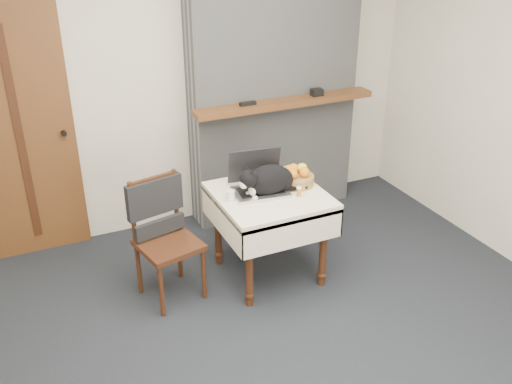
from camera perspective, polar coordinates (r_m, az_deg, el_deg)
ground at (r=3.79m, az=1.69°, el=-16.08°), size 4.50×4.50×0.00m
room_shell at (r=3.32m, az=-1.53°, el=12.49°), size 4.52×4.01×2.61m
door at (r=4.73m, az=-22.56°, el=5.08°), size 0.82×0.10×2.00m
chimney at (r=5.01m, az=1.77°, el=11.79°), size 1.62×0.48×2.60m
side_table at (r=4.22m, az=1.35°, el=-1.49°), size 0.78×0.78×0.70m
laptop at (r=4.19m, az=0.19°, el=1.14°), size 0.44×0.39×0.29m
cat at (r=4.12m, az=1.39°, el=1.22°), size 0.54×0.26×0.26m
cream_jar at (r=4.05m, az=-2.59°, el=-0.36°), size 0.07×0.07×0.08m
pill_bottle at (r=4.12m, az=4.31°, el=0.06°), size 0.04×0.04×0.07m
fruit_basket at (r=4.29m, az=4.07°, el=1.51°), size 0.26×0.26×0.15m
desk_clutter at (r=4.30m, az=3.17°, el=0.76°), size 0.14×0.06×0.01m
chair at (r=4.10m, az=-9.48°, el=-2.93°), size 0.48×0.48×0.91m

